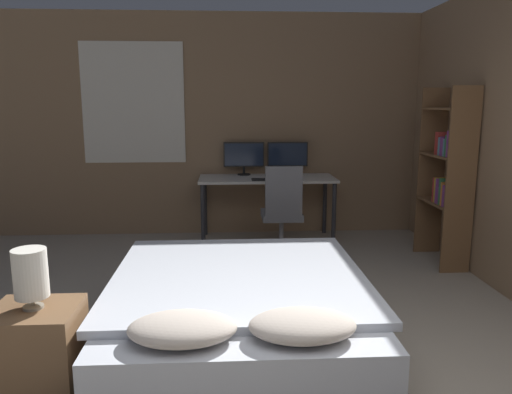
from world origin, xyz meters
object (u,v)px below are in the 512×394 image
(bedside_lamp, at_px, (30,274))
(keyboard, at_px, (269,179))
(monitor_right, at_px, (288,156))
(bed, at_px, (239,316))
(office_chair, at_px, (282,222))
(bookshelf, at_px, (449,170))
(nightstand, at_px, (38,358))
(desk, at_px, (267,185))
(computer_mouse, at_px, (293,178))
(monitor_left, at_px, (244,156))

(bedside_lamp, distance_m, keyboard, 3.43)
(monitor_right, bearing_deg, bed, -102.69)
(office_chair, xyz_separation_m, bookshelf, (1.63, -0.32, 0.58))
(office_chair, bearing_deg, bed, -103.82)
(monitor_right, xyz_separation_m, office_chair, (-0.17, -0.93, -0.60))
(nightstand, height_order, bedside_lamp, bedside_lamp)
(monitor_right, xyz_separation_m, bookshelf, (1.46, -1.25, -0.02))
(desk, distance_m, monitor_right, 0.47)
(bed, xyz_separation_m, office_chair, (0.51, 2.06, 0.13))
(nightstand, bearing_deg, bedside_lamp, -153.43)
(monitor_right, distance_m, computer_mouse, 0.49)
(office_chair, distance_m, bookshelf, 1.76)
(desk, relative_size, bookshelf, 0.90)
(office_chair, bearing_deg, desk, 98.23)
(desk, distance_m, monitor_left, 0.47)
(computer_mouse, bearing_deg, monitor_left, 141.62)
(bed, distance_m, bedside_lamp, 1.32)
(nightstand, relative_size, office_chair, 0.57)
(monitor_right, relative_size, keyboard, 1.27)
(monitor_left, bearing_deg, keyboard, -58.50)
(keyboard, xyz_separation_m, office_chair, (0.10, -0.49, -0.38))
(bed, distance_m, bookshelf, 2.85)
(monitor_left, xyz_separation_m, monitor_right, (0.54, 0.00, 0.00))
(monitor_right, relative_size, computer_mouse, 7.05)
(nightstand, height_order, office_chair, office_chair)
(desk, bearing_deg, bookshelf, -30.74)
(nightstand, xyz_separation_m, bookshelf, (3.23, 2.28, 0.69))
(desk, xyz_separation_m, monitor_right, (0.27, 0.22, 0.32))
(desk, height_order, monitor_right, monitor_right)
(nightstand, distance_m, bedside_lamp, 0.48)
(bedside_lamp, xyz_separation_m, monitor_left, (1.23, 3.53, 0.23))
(monitor_left, distance_m, keyboard, 0.56)
(monitor_left, height_order, office_chair, monitor_left)
(bedside_lamp, xyz_separation_m, computer_mouse, (1.79, 3.09, 0.02))
(computer_mouse, bearing_deg, bed, -105.11)
(desk, bearing_deg, computer_mouse, -37.36)
(monitor_right, distance_m, keyboard, 0.56)
(desk, height_order, office_chair, office_chair)
(desk, bearing_deg, monitor_left, 140.57)
(monitor_right, bearing_deg, keyboard, -121.50)
(computer_mouse, distance_m, bookshelf, 1.67)
(bed, xyz_separation_m, bedside_lamp, (-1.10, -0.53, 0.50))
(monitor_right, relative_size, office_chair, 0.49)
(desk, relative_size, office_chair, 1.61)
(nightstand, bearing_deg, bookshelf, 35.14)
(nightstand, relative_size, monitor_right, 1.16)
(bed, bearing_deg, nightstand, -154.05)
(bed, height_order, bedside_lamp, bedside_lamp)
(keyboard, distance_m, computer_mouse, 0.28)
(keyboard, bearing_deg, monitor_left, 121.50)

